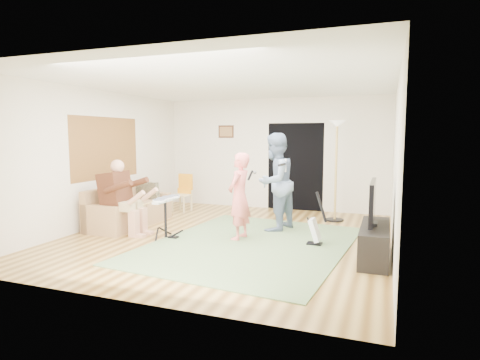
% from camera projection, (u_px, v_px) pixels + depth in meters
% --- Properties ---
extents(floor, '(6.00, 6.00, 0.00)m').
position_uv_depth(floor, '(228.00, 237.00, 7.18)').
color(floor, brown).
rests_on(floor, ground).
extents(walls, '(5.50, 6.00, 2.70)m').
position_uv_depth(walls, '(228.00, 161.00, 7.03)').
color(walls, beige).
rests_on(walls, floor).
extents(ceiling, '(6.00, 6.00, 0.00)m').
position_uv_depth(ceiling, '(228.00, 83.00, 6.88)').
color(ceiling, white).
rests_on(ceiling, walls).
extents(window_blinds, '(0.00, 2.05, 2.05)m').
position_uv_depth(window_blinds, '(106.00, 148.00, 8.14)').
color(window_blinds, '#94612D').
rests_on(window_blinds, walls).
extents(doorway, '(2.10, 0.00, 2.10)m').
position_uv_depth(doorway, '(295.00, 167.00, 9.66)').
color(doorway, black).
rests_on(doorway, walls).
extents(picture_frame, '(0.42, 0.03, 0.32)m').
position_uv_depth(picture_frame, '(226.00, 132.00, 10.19)').
color(picture_frame, '#3F2314').
rests_on(picture_frame, walls).
extents(area_rug, '(3.41, 4.19, 0.02)m').
position_uv_depth(area_rug, '(250.00, 244.00, 6.66)').
color(area_rug, '#5C7849').
rests_on(area_rug, floor).
extents(sofa, '(0.80, 1.94, 0.78)m').
position_uv_depth(sofa, '(127.00, 212.00, 8.11)').
color(sofa, '#A88054').
rests_on(sofa, floor).
extents(drummer, '(0.89, 0.50, 1.37)m').
position_uv_depth(drummer, '(124.00, 205.00, 7.33)').
color(drummer, '#4A2414').
rests_on(drummer, sofa).
extents(drum_kit, '(0.40, 0.72, 0.74)m').
position_uv_depth(drum_kit, '(166.00, 220.00, 7.05)').
color(drum_kit, black).
rests_on(drum_kit, floor).
extents(singer, '(0.41, 0.58, 1.51)m').
position_uv_depth(singer, '(239.00, 196.00, 6.91)').
color(singer, '#EE6C67').
rests_on(singer, floor).
extents(microphone, '(0.06, 0.06, 0.24)m').
position_uv_depth(microphone, '(250.00, 175.00, 6.80)').
color(microphone, black).
rests_on(microphone, singer).
extents(guitarist, '(0.94, 1.07, 1.85)m').
position_uv_depth(guitarist, '(275.00, 182.00, 7.58)').
color(guitarist, '#7085A4').
rests_on(guitarist, floor).
extents(guitar_held, '(0.12, 0.60, 0.26)m').
position_uv_depth(guitar_held, '(285.00, 165.00, 7.48)').
color(guitar_held, white).
rests_on(guitar_held, guitarist).
extents(guitar_spare, '(0.32, 0.29, 0.89)m').
position_uv_depth(guitar_spare, '(315.00, 230.00, 6.60)').
color(guitar_spare, black).
rests_on(guitar_spare, floor).
extents(torchiere_lamp, '(0.38, 0.38, 2.11)m').
position_uv_depth(torchiere_lamp, '(336.00, 153.00, 8.37)').
color(torchiere_lamp, black).
rests_on(torchiere_lamp, floor).
extents(dining_chair, '(0.41, 0.43, 0.89)m').
position_uv_depth(dining_chair, '(183.00, 198.00, 9.52)').
color(dining_chair, beige).
rests_on(dining_chair, floor).
extents(tv_cabinet, '(0.40, 1.40, 0.50)m').
position_uv_depth(tv_cabinet, '(375.00, 242.00, 5.85)').
color(tv_cabinet, black).
rests_on(tv_cabinet, floor).
extents(television, '(0.06, 1.06, 0.60)m').
position_uv_depth(television, '(373.00, 202.00, 5.80)').
color(television, black).
rests_on(television, tv_cabinet).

